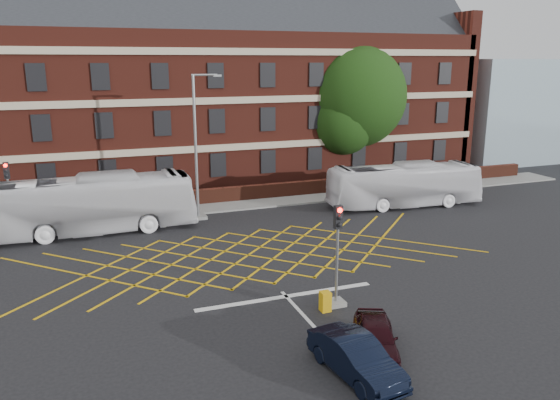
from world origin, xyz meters
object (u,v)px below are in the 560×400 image
object	(u,v)px
car_maroon	(375,336)
direction_signs	(11,209)
bus_right	(404,185)
traffic_light_far	(11,205)
car_navy	(356,357)
traffic_light_near	(337,265)
street_lamp	(198,171)
deciduous_tree	(354,103)
utility_cabinet	(325,301)
bus_left	(88,205)

from	to	relation	value
car_maroon	direction_signs	xyz separation A→B (m)	(-13.07, 19.75, 0.78)
bus_right	traffic_light_far	size ratio (longest dim) A/B	2.52
car_navy	traffic_light_near	distance (m)	5.35
bus_right	street_lamp	bearing A→B (deg)	88.39
bus_right	traffic_light_near	world-z (taller)	traffic_light_near
car_navy	traffic_light_far	bearing A→B (deg)	112.04
car_navy	car_maroon	size ratio (longest dim) A/B	1.11
bus_right	deciduous_tree	world-z (taller)	deciduous_tree
deciduous_tree	car_maroon	bearing A→B (deg)	-116.18
bus_right	street_lamp	xyz separation A→B (m)	(-14.01, 1.97, 1.63)
traffic_light_far	bus_right	bearing A→B (deg)	-5.63
traffic_light_far	direction_signs	world-z (taller)	traffic_light_far
bus_right	direction_signs	world-z (taller)	bus_right
car_maroon	traffic_light_far	bearing A→B (deg)	148.19
bus_right	car_navy	bearing A→B (deg)	149.60
street_lamp	direction_signs	bearing A→B (deg)	173.79
bus_right	car_maroon	world-z (taller)	bus_right
car_navy	street_lamp	world-z (taller)	street_lamp
direction_signs	deciduous_tree	bearing A→B (deg)	14.36
traffic_light_near	traffic_light_far	distance (m)	20.24
traffic_light_near	street_lamp	world-z (taller)	street_lamp
traffic_light_far	direction_signs	size ratio (longest dim) A/B	1.94
deciduous_tree	traffic_light_near	xyz separation A→B (m)	(-12.59, -22.55, -4.60)
traffic_light_far	deciduous_tree	bearing A→B (deg)	15.86
bus_right	direction_signs	xyz separation A→B (m)	(-24.96, 3.16, -0.12)
direction_signs	utility_cabinet	distance (m)	20.71
bus_left	car_maroon	bearing A→B (deg)	-153.61
car_maroon	direction_signs	distance (m)	23.70
bus_left	traffic_light_near	world-z (taller)	traffic_light_near
traffic_light_far	car_maroon	bearing A→B (deg)	-55.69
traffic_light_far	utility_cabinet	bearing A→B (deg)	-50.59
car_maroon	deciduous_tree	distance (m)	30.01
car_maroon	street_lamp	world-z (taller)	street_lamp
bus_left	utility_cabinet	size ratio (longest dim) A/B	14.87
bus_left	direction_signs	size ratio (longest dim) A/B	5.60
deciduous_tree	traffic_light_far	distance (m)	27.41
car_maroon	deciduous_tree	xyz separation A→B (m)	(12.99, 26.43, 5.76)
car_maroon	street_lamp	size ratio (longest dim) A/B	0.39
deciduous_tree	traffic_light_far	bearing A→B (deg)	-164.14
bus_right	traffic_light_far	distance (m)	25.00
bus_right	traffic_light_near	bearing A→B (deg)	144.33
direction_signs	car_navy	bearing A→B (deg)	-60.56
direction_signs	bus_left	bearing A→B (deg)	-24.47
traffic_light_near	utility_cabinet	size ratio (longest dim) A/B	5.16
street_lamp	car_maroon	bearing A→B (deg)	-83.46
car_maroon	traffic_light_near	xyz separation A→B (m)	(0.40, 3.87, 1.17)
utility_cabinet	car_maroon	bearing A→B (deg)	-85.98
utility_cabinet	traffic_light_far	bearing A→B (deg)	129.41
bus_left	car_navy	xyz separation A→B (m)	(7.49, -18.88, -1.07)
deciduous_tree	street_lamp	size ratio (longest dim) A/B	1.25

